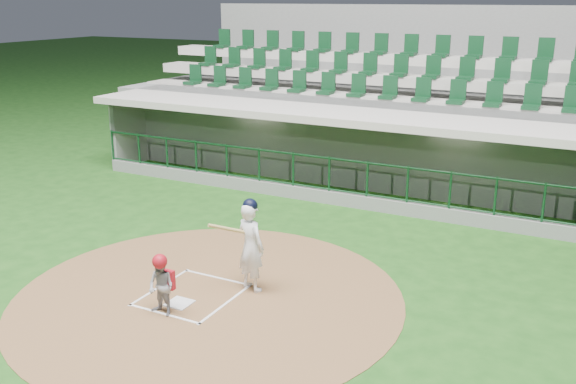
# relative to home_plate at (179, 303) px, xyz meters

# --- Properties ---
(ground) EXTENTS (120.00, 120.00, 0.00)m
(ground) POSITION_rel_home_plate_xyz_m (0.00, 0.70, -0.02)
(ground) COLOR #184413
(ground) RESTS_ON ground
(dirt_circle) EXTENTS (7.20, 7.20, 0.01)m
(dirt_circle) POSITION_rel_home_plate_xyz_m (0.30, 0.50, -0.02)
(dirt_circle) COLOR brown
(dirt_circle) RESTS_ON ground
(home_plate) EXTENTS (0.43, 0.43, 0.02)m
(home_plate) POSITION_rel_home_plate_xyz_m (0.00, 0.00, 0.00)
(home_plate) COLOR silver
(home_plate) RESTS_ON dirt_circle
(batter_box_chalk) EXTENTS (1.55, 1.80, 0.01)m
(batter_box_chalk) POSITION_rel_home_plate_xyz_m (0.00, 0.40, -0.00)
(batter_box_chalk) COLOR silver
(batter_box_chalk) RESTS_ON ground
(dugout_structure) EXTENTS (16.40, 3.70, 3.00)m
(dugout_structure) POSITION_rel_home_plate_xyz_m (0.06, 8.51, 0.95)
(dugout_structure) COLOR gray
(dugout_structure) RESTS_ON ground
(seating_deck) EXTENTS (17.00, 6.72, 5.15)m
(seating_deck) POSITION_rel_home_plate_xyz_m (0.00, 11.61, 1.40)
(seating_deck) COLOR slate
(seating_deck) RESTS_ON ground
(batter) EXTENTS (0.90, 0.93, 1.80)m
(batter) POSITION_rel_home_plate_xyz_m (0.85, 1.13, 0.89)
(batter) COLOR white
(batter) RESTS_ON dirt_circle
(catcher) EXTENTS (0.56, 0.46, 1.13)m
(catcher) POSITION_rel_home_plate_xyz_m (-0.01, -0.45, 0.55)
(catcher) COLOR gray
(catcher) RESTS_ON dirt_circle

